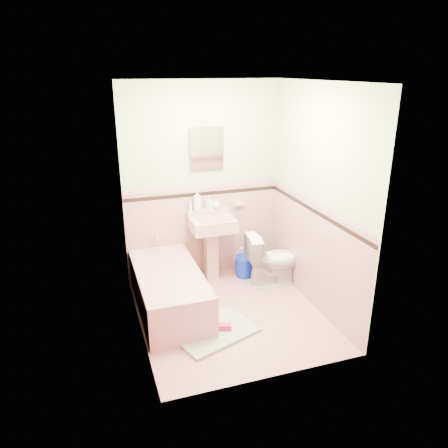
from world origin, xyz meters
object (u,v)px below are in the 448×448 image
object	(u,v)px
soap_bottle_mid	(209,202)
shoe	(224,327)
medicine_cabinet	(207,148)
bucket	(244,266)
sink	(213,250)
soap_bottle_right	(216,203)
bathtub	(169,292)
soap_bottle_left	(197,200)
toilet	(273,259)

from	to	relation	value
soap_bottle_mid	shoe	xyz separation A→B (m)	(-0.25, -1.34, -0.95)
soap_bottle_mid	medicine_cabinet	bearing A→B (deg)	113.67
shoe	bucket	bearing A→B (deg)	74.67
sink	soap_bottle_mid	distance (m)	0.61
medicine_cabinet	soap_bottle_right	distance (m)	0.72
sink	soap_bottle_mid	xyz separation A→B (m)	(0.01, 0.18, 0.58)
bathtub	medicine_cabinet	size ratio (longest dim) A/B	3.30
medicine_cabinet	soap_bottle_left	world-z (taller)	medicine_cabinet
bathtub	toilet	size ratio (longest dim) A/B	2.19
medicine_cabinet	soap_bottle_mid	bearing A→B (deg)	-66.33
soap_bottle_right	medicine_cabinet	bearing A→B (deg)	164.31
bathtub	shoe	xyz separation A→B (m)	(0.45, -0.63, -0.16)
bathtub	soap_bottle_mid	world-z (taller)	soap_bottle_mid
soap_bottle_mid	shoe	bearing A→B (deg)	-100.45
soap_bottle_right	toilet	distance (m)	1.01
toilet	soap_bottle_mid	bearing A→B (deg)	59.32
medicine_cabinet	soap_bottle_mid	world-z (taller)	medicine_cabinet
soap_bottle_left	bucket	xyz separation A→B (m)	(0.58, -0.19, -0.92)
medicine_cabinet	bucket	bearing A→B (deg)	-26.54
soap_bottle_left	sink	bearing A→B (deg)	-52.17
soap_bottle_left	bathtub	bearing A→B (deg)	-127.27
medicine_cabinet	soap_bottle_mid	size ratio (longest dim) A/B	2.56
bathtub	bucket	xyz separation A→B (m)	(1.12, 0.52, -0.09)
bathtub	soap_bottle_right	world-z (taller)	soap_bottle_right
soap_bottle_left	toilet	size ratio (longest dim) A/B	0.39
sink	soap_bottle_left	bearing A→B (deg)	127.83
bathtub	soap_bottle_left	world-z (taller)	soap_bottle_left
bucket	shoe	distance (m)	1.34
sink	medicine_cabinet	xyz separation A→B (m)	(0.00, 0.21, 1.27)
sink	shoe	xyz separation A→B (m)	(-0.23, -1.16, -0.37)
sink	shoe	size ratio (longest dim) A/B	5.62
medicine_cabinet	toilet	bearing A→B (deg)	-37.37
sink	bucket	distance (m)	0.53
toilet	bucket	world-z (taller)	toilet
soap_bottle_right	toilet	xyz separation A→B (m)	(0.59, -0.50, -0.65)
soap_bottle_mid	sink	bearing A→B (deg)	-94.18
medicine_cabinet	shoe	world-z (taller)	medicine_cabinet
soap_bottle_left	soap_bottle_right	xyz separation A→B (m)	(0.25, 0.00, -0.07)
soap_bottle_right	soap_bottle_mid	bearing A→B (deg)	180.00
soap_bottle_mid	soap_bottle_right	bearing A→B (deg)	0.00
soap_bottle_right	toilet	world-z (taller)	soap_bottle_right
soap_bottle_mid	toilet	world-z (taller)	soap_bottle_mid
medicine_cabinet	toilet	distance (m)	1.62
soap_bottle_right	shoe	size ratio (longest dim) A/B	0.89
bathtub	soap_bottle_mid	distance (m)	1.27
soap_bottle_left	shoe	xyz separation A→B (m)	(-0.10, -1.34, -0.99)
bathtub	shoe	distance (m)	0.79
medicine_cabinet	sink	bearing A→B (deg)	-90.00
toilet	shoe	xyz separation A→B (m)	(-0.93, -0.84, -0.28)
soap_bottle_mid	soap_bottle_left	bearing A→B (deg)	180.00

